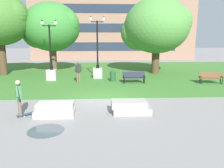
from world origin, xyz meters
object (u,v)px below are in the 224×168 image
(lamp_post_right, at_px, (98,66))
(concrete_block_left, at_px, (130,107))
(person_skateboarder, at_px, (19,96))
(park_bench_near_right, at_px, (134,77))
(lamp_post_center, at_px, (51,68))
(person_bystander_near_lawn, at_px, (78,71))
(trash_bin, at_px, (113,75))
(park_bench_near_left, at_px, (211,77))
(concrete_block_center, at_px, (55,110))
(skateboard, at_px, (28,114))

(lamp_post_right, bearing_deg, concrete_block_left, -80.13)
(person_skateboarder, xyz_separation_m, lamp_post_right, (3.45, 9.80, 0.14))
(park_bench_near_right, relative_size, lamp_post_center, 0.36)
(lamp_post_right, distance_m, person_bystander_near_lawn, 2.57)
(lamp_post_center, distance_m, trash_bin, 5.29)
(trash_bin, xyz_separation_m, person_bystander_near_lawn, (-2.81, -0.42, 0.48))
(park_bench_near_left, distance_m, lamp_post_center, 13.09)
(person_skateboarder, distance_m, lamp_post_center, 8.98)
(concrete_block_center, relative_size, lamp_post_center, 0.36)
(park_bench_near_right, relative_size, trash_bin, 1.88)
(skateboard, height_order, lamp_post_center, lamp_post_center)
(concrete_block_left, distance_m, person_skateboarder, 5.17)
(skateboard, relative_size, lamp_post_center, 0.17)
(concrete_block_center, distance_m, park_bench_near_right, 8.76)
(skateboard, distance_m, lamp_post_right, 10.24)
(person_skateboarder, distance_m, person_bystander_near_lawn, 7.98)
(park_bench_near_right, relative_size, person_bystander_near_lawn, 1.06)
(lamp_post_right, relative_size, person_bystander_near_lawn, 3.17)
(concrete_block_left, distance_m, park_bench_near_left, 9.86)
(lamp_post_right, xyz_separation_m, person_bystander_near_lawn, (-1.54, -2.05, -0.12))
(person_skateboarder, bearing_deg, lamp_post_center, 93.04)
(concrete_block_center, height_order, trash_bin, trash_bin)
(person_bystander_near_lawn, bearing_deg, park_bench_near_right, -5.26)
(person_bystander_near_lawn, bearing_deg, trash_bin, 8.43)
(concrete_block_center, distance_m, person_bystander_near_lawn, 7.78)
(concrete_block_left, height_order, person_skateboarder, person_skateboarder)
(park_bench_near_left, bearing_deg, park_bench_near_right, 174.97)
(trash_bin, distance_m, person_bystander_near_lawn, 2.88)
(park_bench_near_right, bearing_deg, lamp_post_center, 166.60)
(trash_bin, relative_size, person_bystander_near_lawn, 0.56)
(person_skateboarder, bearing_deg, concrete_block_left, 1.84)
(skateboard, height_order, park_bench_near_left, park_bench_near_left)
(lamp_post_center, bearing_deg, lamp_post_right, 11.90)
(concrete_block_left, bearing_deg, lamp_post_right, 99.87)
(person_skateboarder, xyz_separation_m, park_bench_near_right, (6.38, 7.33, -0.43))
(park_bench_near_right, bearing_deg, skateboard, -130.18)
(concrete_block_center, height_order, concrete_block_left, same)
(person_skateboarder, bearing_deg, trash_bin, 59.95)
(lamp_post_right, bearing_deg, trash_bin, -52.21)
(skateboard, distance_m, park_bench_near_right, 9.46)
(park_bench_near_left, bearing_deg, lamp_post_right, 161.54)
(concrete_block_center, xyz_separation_m, park_bench_near_left, (10.82, 6.80, 0.23))
(lamp_post_right, relative_size, lamp_post_center, 1.08)
(park_bench_near_left, xyz_separation_m, lamp_post_right, (-8.97, 2.99, 0.57))
(person_skateboarder, height_order, trash_bin, person_skateboarder)
(skateboard, relative_size, trash_bin, 0.91)
(park_bench_near_left, height_order, trash_bin, trash_bin)
(park_bench_near_left, distance_m, park_bench_near_right, 6.06)
(trash_bin, bearing_deg, person_skateboarder, -120.05)
(skateboard, xyz_separation_m, park_bench_near_right, (6.10, 7.22, 0.45))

